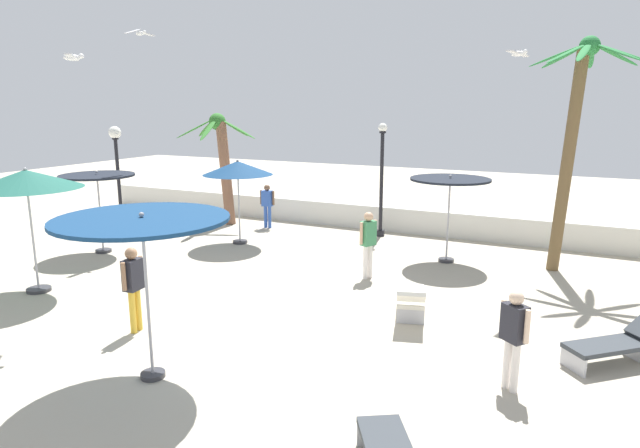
{
  "coord_description": "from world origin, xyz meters",
  "views": [
    {
      "loc": [
        5.76,
        -8.61,
        4.27
      ],
      "look_at": [
        0.0,
        3.13,
        1.4
      ],
      "focal_mm": 30.46,
      "sensor_mm": 36.0,
      "label": 1
    }
  ],
  "objects_px": {
    "patio_umbrella_1": "(97,181)",
    "lamp_post_0": "(382,177)",
    "patio_umbrella_3": "(238,169)",
    "lounge_chair_0": "(411,298)",
    "guest_0": "(514,331)",
    "lamp_post_1": "(117,161)",
    "palm_tree_2": "(223,155)",
    "seagull_1": "(519,53)",
    "patio_umbrella_0": "(450,184)",
    "guest_1": "(133,281)",
    "seagull_2": "(73,57)",
    "lounge_chair_1": "(619,342)",
    "palm_tree_0": "(574,128)",
    "guest_3": "(368,238)",
    "patio_umbrella_4": "(26,180)",
    "guest_2": "(267,202)",
    "patio_umbrella_2": "(142,225)",
    "seagull_0": "(140,33)"
  },
  "relations": [
    {
      "from": "palm_tree_0",
      "to": "guest_1",
      "type": "relative_size",
      "value": 3.54
    },
    {
      "from": "guest_0",
      "to": "patio_umbrella_2",
      "type": "bearing_deg",
      "value": -157.8
    },
    {
      "from": "patio_umbrella_0",
      "to": "patio_umbrella_4",
      "type": "distance_m",
      "value": 10.43
    },
    {
      "from": "patio_umbrella_2",
      "to": "guest_1",
      "type": "bearing_deg",
      "value": 141.45
    },
    {
      "from": "patio_umbrella_0",
      "to": "guest_2",
      "type": "distance_m",
      "value": 7.0
    },
    {
      "from": "seagull_0",
      "to": "seagull_2",
      "type": "relative_size",
      "value": 1.47
    },
    {
      "from": "patio_umbrella_0",
      "to": "lamp_post_0",
      "type": "bearing_deg",
      "value": 142.63
    },
    {
      "from": "lamp_post_0",
      "to": "guest_1",
      "type": "bearing_deg",
      "value": -99.27
    },
    {
      "from": "guest_2",
      "to": "guest_3",
      "type": "bearing_deg",
      "value": -35.95
    },
    {
      "from": "lamp_post_1",
      "to": "guest_2",
      "type": "bearing_deg",
      "value": 27.26
    },
    {
      "from": "palm_tree_2",
      "to": "seagull_1",
      "type": "height_order",
      "value": "seagull_1"
    },
    {
      "from": "guest_3",
      "to": "palm_tree_2",
      "type": "bearing_deg",
      "value": 152.0
    },
    {
      "from": "patio_umbrella_1",
      "to": "lamp_post_0",
      "type": "height_order",
      "value": "lamp_post_0"
    },
    {
      "from": "patio_umbrella_3",
      "to": "seagull_0",
      "type": "bearing_deg",
      "value": -157.07
    },
    {
      "from": "patio_umbrella_3",
      "to": "palm_tree_0",
      "type": "height_order",
      "value": "palm_tree_0"
    },
    {
      "from": "guest_3",
      "to": "patio_umbrella_3",
      "type": "bearing_deg",
      "value": 162.55
    },
    {
      "from": "lamp_post_1",
      "to": "lounge_chair_0",
      "type": "xyz_separation_m",
      "value": [
        11.59,
        -3.44,
        -2.0
      ]
    },
    {
      "from": "palm_tree_0",
      "to": "patio_umbrella_0",
      "type": "bearing_deg",
      "value": -170.81
    },
    {
      "from": "lounge_chair_0",
      "to": "seagull_0",
      "type": "height_order",
      "value": "seagull_0"
    },
    {
      "from": "patio_umbrella_1",
      "to": "guest_1",
      "type": "distance_m",
      "value": 6.56
    },
    {
      "from": "lamp_post_0",
      "to": "patio_umbrella_0",
      "type": "bearing_deg",
      "value": -37.37
    },
    {
      "from": "guest_0",
      "to": "guest_1",
      "type": "xyz_separation_m",
      "value": [
        -6.76,
        -0.87,
        0.05
      ]
    },
    {
      "from": "patio_umbrella_4",
      "to": "guest_1",
      "type": "bearing_deg",
      "value": -10.8
    },
    {
      "from": "lamp_post_1",
      "to": "lounge_chair_1",
      "type": "distance_m",
      "value": 15.97
    },
    {
      "from": "lamp_post_1",
      "to": "seagull_1",
      "type": "xyz_separation_m",
      "value": [
        13.0,
        -0.58,
        3.0
      ]
    },
    {
      "from": "lounge_chair_0",
      "to": "guest_2",
      "type": "height_order",
      "value": "guest_2"
    },
    {
      "from": "patio_umbrella_0",
      "to": "lamp_post_0",
      "type": "xyz_separation_m",
      "value": [
        -2.7,
        2.06,
        -0.2
      ]
    },
    {
      "from": "guest_0",
      "to": "seagull_1",
      "type": "xyz_separation_m",
      "value": [
        -0.83,
        5.07,
        4.44
      ]
    },
    {
      "from": "palm_tree_0",
      "to": "guest_3",
      "type": "xyz_separation_m",
      "value": [
        -4.34,
        -2.83,
        -2.68
      ]
    },
    {
      "from": "seagull_2",
      "to": "lounge_chair_1",
      "type": "bearing_deg",
      "value": 12.31
    },
    {
      "from": "guest_1",
      "to": "guest_3",
      "type": "distance_m",
      "value": 5.77
    },
    {
      "from": "patio_umbrella_3",
      "to": "lamp_post_0",
      "type": "height_order",
      "value": "lamp_post_0"
    },
    {
      "from": "lounge_chair_1",
      "to": "guest_0",
      "type": "bearing_deg",
      "value": -131.7
    },
    {
      "from": "patio_umbrella_4",
      "to": "seagull_1",
      "type": "relative_size",
      "value": 3.22
    },
    {
      "from": "patio_umbrella_3",
      "to": "lounge_chair_0",
      "type": "relative_size",
      "value": 1.36
    },
    {
      "from": "patio_umbrella_2",
      "to": "lounge_chair_1",
      "type": "distance_m",
      "value": 7.99
    },
    {
      "from": "lamp_post_1",
      "to": "guest_0",
      "type": "distance_m",
      "value": 15.01
    },
    {
      "from": "lounge_chair_1",
      "to": "guest_3",
      "type": "relative_size",
      "value": 1.03
    },
    {
      "from": "lamp_post_1",
      "to": "guest_2",
      "type": "height_order",
      "value": "lamp_post_1"
    },
    {
      "from": "lamp_post_0",
      "to": "lounge_chair_1",
      "type": "height_order",
      "value": "lamp_post_0"
    },
    {
      "from": "guest_0",
      "to": "lamp_post_1",
      "type": "bearing_deg",
      "value": 157.77
    },
    {
      "from": "lamp_post_0",
      "to": "lounge_chair_0",
      "type": "relative_size",
      "value": 1.91
    },
    {
      "from": "guest_0",
      "to": "guest_2",
      "type": "xyz_separation_m",
      "value": [
        -9.25,
        8.02,
        -0.03
      ]
    },
    {
      "from": "palm_tree_2",
      "to": "guest_3",
      "type": "distance_m",
      "value": 8.18
    },
    {
      "from": "palm_tree_2",
      "to": "lamp_post_0",
      "type": "bearing_deg",
      "value": 6.24
    },
    {
      "from": "patio_umbrella_4",
      "to": "guest_3",
      "type": "bearing_deg",
      "value": 33.4
    },
    {
      "from": "lounge_chair_0",
      "to": "guest_3",
      "type": "xyz_separation_m",
      "value": [
        -1.71,
        1.97,
        0.63
      ]
    },
    {
      "from": "guest_1",
      "to": "seagull_1",
      "type": "distance_m",
      "value": 9.47
    },
    {
      "from": "patio_umbrella_1",
      "to": "patio_umbrella_0",
      "type": "bearing_deg",
      "value": 20.43
    },
    {
      "from": "lounge_chair_1",
      "to": "seagull_1",
      "type": "distance_m",
      "value": 6.47
    }
  ]
}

